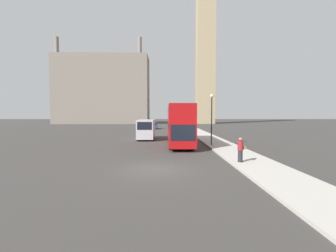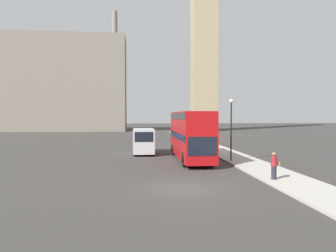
% 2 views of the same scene
% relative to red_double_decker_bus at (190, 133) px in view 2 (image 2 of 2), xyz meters
% --- Properties ---
extents(ground_plane, '(300.00, 300.00, 0.00)m').
position_rel_red_double_decker_bus_xyz_m(ground_plane, '(-2.16, -11.23, -2.44)').
color(ground_plane, '#383533').
extents(sidewalk_strip, '(3.21, 120.00, 0.15)m').
position_rel_red_double_decker_bus_xyz_m(sidewalk_strip, '(4.44, -11.23, -2.36)').
color(sidewalk_strip, '#ADA89E').
rests_on(sidewalk_strip, ground_plane).
extents(building_block_distant, '(33.47, 11.21, 29.88)m').
position_rel_red_double_decker_bus_xyz_m(building_block_distant, '(-24.57, 58.42, 9.84)').
color(building_block_distant, slate).
rests_on(building_block_distant, ground_plane).
extents(red_double_decker_bus, '(2.49, 11.06, 4.35)m').
position_rel_red_double_decker_bus_xyz_m(red_double_decker_bus, '(0.00, 0.00, 0.00)').
color(red_double_decker_bus, '#A80F11').
rests_on(red_double_decker_bus, ground_plane).
extents(white_van, '(2.15, 5.03, 2.63)m').
position_rel_red_double_decker_bus_xyz_m(white_van, '(-4.12, 5.04, -1.03)').
color(white_van, '#B2B7BC').
rests_on(white_van, ground_plane).
extents(pedestrian, '(0.53, 0.37, 1.65)m').
position_rel_red_double_decker_bus_xyz_m(pedestrian, '(3.52, -9.99, -1.46)').
color(pedestrian, '#23232D').
rests_on(pedestrian, sidewalk_strip).
extents(street_lamp, '(0.36, 0.36, 5.30)m').
position_rel_red_double_decker_bus_xyz_m(street_lamp, '(3.27, -1.65, 1.23)').
color(street_lamp, black).
rests_on(street_lamp, sidewalk_strip).
extents(parked_sedan, '(1.80, 4.55, 1.52)m').
position_rel_red_double_decker_bus_xyz_m(parked_sedan, '(-4.38, 27.46, -1.75)').
color(parked_sedan, navy).
rests_on(parked_sedan, ground_plane).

